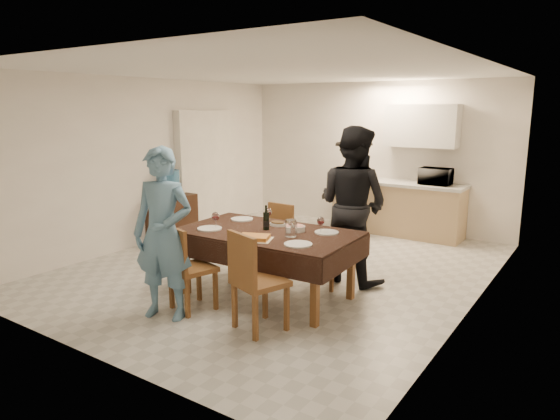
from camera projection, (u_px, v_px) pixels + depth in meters
The scene contains 33 objects.
floor at pixel (282, 267), 6.83m from camera, with size 5.00×6.00×0.02m, color beige.
ceiling at pixel (282, 71), 6.30m from camera, with size 5.00×6.00×0.02m, color white.
wall_back at pixel (374, 155), 9.00m from camera, with size 5.00×0.02×2.60m, color white.
wall_front at pixel (80, 212), 4.13m from camera, with size 5.00×0.02×2.60m, color white.
wall_left at pixel (151, 162), 7.93m from camera, with size 0.02×6.00×2.60m, color white.
wall_right at pixel (481, 191), 5.19m from camera, with size 0.02×6.00×2.60m, color white.
stub_partition at pixel (207, 170), 8.91m from camera, with size 0.15×1.40×2.10m, color white.
kitchen_base_cabinet at pixel (397, 209), 8.58m from camera, with size 2.20×0.60×0.86m, color tan.
kitchen_worktop at pixel (398, 183), 8.49m from camera, with size 2.24×0.64×0.05m, color #BBBCB6.
upper_cabinet at pixel (422, 126), 8.25m from camera, with size 1.20×0.34×0.70m, color silver.
dining_table at pixel (267, 234), 5.65m from camera, with size 2.03×1.23×0.78m.
chair_near_left at pixel (186, 260), 5.25m from camera, with size 0.53×0.53×0.51m.
chair_near_right at pixel (254, 272), 4.74m from camera, with size 0.58×0.59×0.54m.
chair_far_left at pixel (269, 233), 6.47m from camera, with size 0.42×0.42×0.49m.
chair_far_right at pixel (330, 243), 5.98m from camera, with size 0.52×0.53×0.49m.
console at pixel (172, 218), 8.15m from camera, with size 0.40×0.80×0.74m, color black.
water_jug at pixel (171, 183), 8.04m from camera, with size 0.28×0.28×0.43m, color #3E81B9.
wine_bottle at pixel (266, 217), 5.68m from camera, with size 0.07×0.07×0.28m, color black, non-canonical shape.
water_pitcher at pixel (291, 228), 5.39m from camera, with size 0.12×0.12×0.18m, color white.
savoury_tart at pixel (254, 237), 5.27m from camera, with size 0.37×0.28×0.05m, color #CC813B.
salad_bowl at pixel (298, 229), 5.62m from camera, with size 0.16×0.16×0.06m, color silver.
mushroom_dish at pixel (277, 224), 5.89m from camera, with size 0.18×0.18×0.03m, color silver.
wine_glass_a at pixel (216, 221), 5.72m from camera, with size 0.09×0.09×0.20m, color white, non-canonical shape.
wine_glass_b at pixel (321, 225), 5.52m from camera, with size 0.08×0.08×0.19m, color white, non-canonical shape.
wine_glass_c at pixel (268, 216), 5.97m from camera, with size 0.09×0.09×0.19m, color white, non-canonical shape.
plate_near_left at pixel (210, 229), 5.72m from camera, with size 0.28×0.28×0.02m, color silver.
plate_near_right at pixel (298, 244), 5.07m from camera, with size 0.29×0.29×0.02m, color silver.
plate_far_left at pixel (242, 219), 6.21m from camera, with size 0.27×0.27×0.02m, color silver.
plate_far_right at pixel (327, 232), 5.55m from camera, with size 0.27×0.27×0.02m, color silver.
microwave at pixel (436, 176), 8.11m from camera, with size 0.49×0.33×0.27m, color silver.
person_near at pixel (163, 234), 5.07m from camera, with size 0.65×0.43×1.78m, color #5783A6.
person_far at pixel (353, 205), 6.15m from camera, with size 0.94×0.73×1.94m, color black.
person_kitchen at pixel (353, 183), 8.47m from camera, with size 1.14×0.66×1.77m, color black.
Camera 1 is at (3.64, -5.42, 2.15)m, focal length 32.00 mm.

